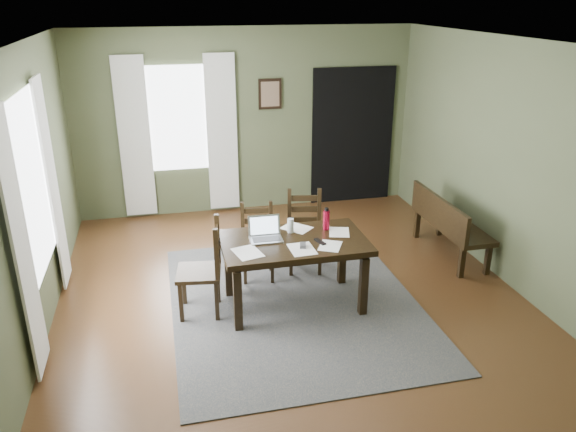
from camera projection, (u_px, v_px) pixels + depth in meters
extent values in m
cube|color=#492C16|center=(294.00, 303.00, 6.08)|extent=(5.00, 6.00, 0.01)
cube|color=#4D5738|center=(247.00, 122.00, 8.29)|extent=(5.00, 0.02, 2.70)
cube|color=#4D5738|center=(434.00, 368.00, 2.86)|extent=(5.00, 0.02, 2.70)
cube|color=#4D5738|center=(25.00, 205.00, 5.05)|extent=(0.02, 6.00, 2.70)
cube|color=#4D5738|center=(518.00, 168.00, 6.10)|extent=(0.02, 6.00, 2.70)
cube|color=white|center=(295.00, 43.00, 5.07)|extent=(5.00, 6.00, 0.02)
cube|color=#3F3F3F|center=(294.00, 303.00, 6.07)|extent=(2.60, 3.20, 0.01)
cube|color=black|center=(294.00, 243.00, 5.78)|extent=(1.50, 0.90, 0.06)
cube|color=black|center=(294.00, 247.00, 5.80)|extent=(1.34, 0.74, 0.05)
cube|color=black|center=(238.00, 301.00, 5.47)|extent=(0.08, 0.08, 0.64)
cube|color=black|center=(228.00, 269.00, 6.11)|extent=(0.08, 0.08, 0.64)
cube|color=black|center=(363.00, 286.00, 5.75)|extent=(0.08, 0.08, 0.64)
cube|color=black|center=(342.00, 257.00, 6.38)|extent=(0.08, 0.08, 0.64)
cube|color=black|center=(199.00, 273.00, 5.73)|extent=(0.50, 0.50, 0.04)
cube|color=black|center=(184.00, 285.00, 5.97)|extent=(0.05, 0.05, 0.43)
cube|color=black|center=(218.00, 284.00, 6.00)|extent=(0.05, 0.05, 0.43)
cube|color=black|center=(181.00, 303.00, 5.64)|extent=(0.05, 0.05, 0.43)
cube|color=black|center=(217.00, 301.00, 5.67)|extent=(0.05, 0.05, 0.43)
cube|color=black|center=(218.00, 239.00, 5.82)|extent=(0.05, 0.05, 0.55)
cube|color=black|center=(217.00, 255.00, 5.47)|extent=(0.05, 0.05, 0.55)
cube|color=black|center=(218.00, 260.00, 5.70)|extent=(0.07, 0.33, 0.07)
cube|color=black|center=(217.00, 247.00, 5.64)|extent=(0.07, 0.33, 0.07)
cube|color=black|center=(216.00, 233.00, 5.59)|extent=(0.07, 0.33, 0.07)
cube|color=black|center=(258.00, 246.00, 6.47)|extent=(0.43, 0.43, 0.04)
cube|color=black|center=(245.00, 269.00, 6.39)|extent=(0.04, 0.04, 0.38)
cube|color=black|center=(245.00, 257.00, 6.67)|extent=(0.04, 0.04, 0.38)
cube|color=black|center=(272.00, 268.00, 6.41)|extent=(0.04, 0.04, 0.38)
cube|color=black|center=(271.00, 256.00, 6.70)|extent=(0.04, 0.04, 0.38)
cube|color=black|center=(243.00, 221.00, 6.52)|extent=(0.05, 0.05, 0.48)
cube|color=black|center=(271.00, 220.00, 6.55)|extent=(0.05, 0.05, 0.48)
cube|color=black|center=(257.00, 231.00, 6.58)|extent=(0.28, 0.06, 0.06)
cube|color=black|center=(257.00, 221.00, 6.54)|extent=(0.28, 0.06, 0.06)
cube|color=black|center=(257.00, 211.00, 6.49)|extent=(0.28, 0.06, 0.06)
cube|color=black|center=(305.00, 236.00, 6.65)|extent=(0.49, 0.49, 0.04)
cube|color=black|center=(291.00, 259.00, 6.58)|extent=(0.05, 0.05, 0.41)
cube|color=black|center=(290.00, 247.00, 6.89)|extent=(0.05, 0.05, 0.41)
cube|color=black|center=(320.00, 259.00, 6.58)|extent=(0.05, 0.05, 0.41)
cube|color=black|center=(318.00, 247.00, 6.90)|extent=(0.05, 0.05, 0.41)
cube|color=black|center=(289.00, 209.00, 6.73)|extent=(0.05, 0.05, 0.52)
cube|color=black|center=(319.00, 209.00, 6.73)|extent=(0.05, 0.05, 0.52)
cube|color=black|center=(304.00, 220.00, 6.78)|extent=(0.31, 0.09, 0.07)
cube|color=black|center=(304.00, 209.00, 6.73)|extent=(0.31, 0.09, 0.07)
cube|color=black|center=(304.00, 198.00, 6.68)|extent=(0.31, 0.09, 0.07)
cube|color=black|center=(452.00, 224.00, 7.05)|extent=(0.45, 1.40, 0.06)
cube|color=black|center=(488.00, 259.00, 6.63)|extent=(0.06, 0.06, 0.39)
cube|color=black|center=(462.00, 262.00, 6.56)|extent=(0.06, 0.06, 0.39)
cube|color=black|center=(440.00, 222.00, 7.71)|extent=(0.06, 0.06, 0.39)
cube|color=black|center=(417.00, 224.00, 7.64)|extent=(0.06, 0.06, 0.39)
cube|color=black|center=(439.00, 211.00, 6.93)|extent=(0.05, 1.40, 0.34)
cube|color=#B7B7BC|center=(266.00, 239.00, 5.76)|extent=(0.34, 0.24, 0.02)
cube|color=#B7B7BC|center=(264.00, 225.00, 5.83)|extent=(0.33, 0.07, 0.22)
cube|color=silver|center=(264.00, 225.00, 5.82)|extent=(0.29, 0.05, 0.18)
cube|color=#3F3F42|center=(266.00, 239.00, 5.75)|extent=(0.28, 0.14, 0.00)
cube|color=#3F3F42|center=(303.00, 245.00, 5.60)|extent=(0.08, 0.12, 0.03)
cube|color=black|center=(320.00, 242.00, 5.71)|extent=(0.09, 0.17, 0.02)
cylinder|color=silver|center=(290.00, 226.00, 5.92)|extent=(0.07, 0.07, 0.15)
cylinder|color=maroon|center=(326.00, 220.00, 5.99)|extent=(0.09, 0.09, 0.21)
cylinder|color=black|center=(327.00, 209.00, 5.95)|extent=(0.05, 0.05, 0.03)
cube|color=white|center=(248.00, 253.00, 5.49)|extent=(0.31, 0.37, 0.00)
cube|color=white|center=(330.00, 246.00, 5.63)|extent=(0.31, 0.34, 0.00)
cube|color=white|center=(297.00, 228.00, 6.06)|extent=(0.37, 0.38, 0.00)
cube|color=white|center=(339.00, 232.00, 5.95)|extent=(0.28, 0.32, 0.00)
cube|color=white|center=(302.00, 249.00, 5.56)|extent=(0.25, 0.32, 0.00)
cube|color=white|center=(31.00, 187.00, 5.20)|extent=(0.01, 1.30, 1.70)
cube|color=white|center=(178.00, 119.00, 8.01)|extent=(1.00, 0.01, 1.50)
cube|color=silver|center=(21.00, 248.00, 4.56)|extent=(0.03, 0.48, 2.30)
cube|color=silver|center=(52.00, 185.00, 6.04)|extent=(0.03, 0.48, 2.30)
cube|color=silver|center=(135.00, 139.00, 7.95)|extent=(0.44, 0.03, 2.30)
cube|color=silver|center=(222.00, 134.00, 8.21)|extent=(0.44, 0.03, 2.30)
cube|color=black|center=(270.00, 94.00, 8.18)|extent=(0.34, 0.03, 0.44)
cube|color=brown|center=(270.00, 94.00, 8.17)|extent=(0.27, 0.01, 0.36)
cube|color=black|center=(352.00, 136.00, 8.72)|extent=(1.30, 0.03, 2.10)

